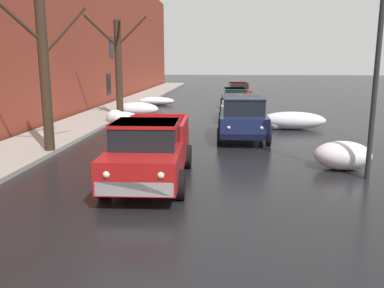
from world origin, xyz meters
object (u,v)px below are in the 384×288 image
(suv_darkblue_parked_kerbside_close, at_px, (243,116))
(sedan_red_queued_behind_truck, at_px, (238,90))
(bare_tree_mid_block, at_px, (118,65))
(sedan_white_parked_kerbside_mid, at_px, (237,106))
(street_lamp_post, at_px, (379,48))
(pickup_truck_red_approaching_near_lane, at_px, (150,151))
(bare_tree_second_along_sidewalk, at_px, (44,54))
(sedan_green_parked_far_down_block, at_px, (235,98))

(suv_darkblue_parked_kerbside_close, bearing_deg, sedan_red_queued_behind_truck, 88.70)
(bare_tree_mid_block, distance_m, sedan_white_parked_kerbside_mid, 7.24)
(sedan_white_parked_kerbside_mid, distance_m, street_lamp_post, 12.36)
(bare_tree_mid_block, xyz_separation_m, pickup_truck_red_approaching_near_lane, (4.19, -12.73, -2.16))
(street_lamp_post, bearing_deg, bare_tree_second_along_sidewalk, 167.66)
(suv_darkblue_parked_kerbside_close, distance_m, sedan_red_queued_behind_truck, 18.65)
(street_lamp_post, bearing_deg, sedan_red_queued_behind_truck, 96.62)
(bare_tree_second_along_sidewalk, xyz_separation_m, bare_tree_mid_block, (-0.04, 9.71, -0.46))
(suv_darkblue_parked_kerbside_close, bearing_deg, bare_tree_mid_block, 138.37)
(bare_tree_second_along_sidewalk, bearing_deg, pickup_truck_red_approaching_near_lane, -36.07)
(bare_tree_second_along_sidewalk, height_order, street_lamp_post, bare_tree_second_along_sidewalk)
(pickup_truck_red_approaching_near_lane, distance_m, sedan_red_queued_behind_truck, 25.40)
(sedan_white_parked_kerbside_mid, distance_m, sedan_red_queued_behind_truck, 12.85)
(bare_tree_mid_block, distance_m, sedan_red_queued_behind_truck, 14.66)
(bare_tree_second_along_sidewalk, relative_size, street_lamp_post, 1.12)
(pickup_truck_red_approaching_near_lane, xyz_separation_m, suv_darkblue_parked_kerbside_close, (2.76, 6.55, 0.11))
(bare_tree_second_along_sidewalk, bearing_deg, suv_darkblue_parked_kerbside_close, 27.07)
(bare_tree_second_along_sidewalk, relative_size, sedan_green_parked_far_down_block, 1.66)
(suv_darkblue_parked_kerbside_close, height_order, sedan_white_parked_kerbside_mid, suv_darkblue_parked_kerbside_close)
(sedan_green_parked_far_down_block, distance_m, street_lamp_post, 17.62)
(pickup_truck_red_approaching_near_lane, distance_m, sedan_green_parked_far_down_block, 18.08)
(sedan_green_parked_far_down_block, xyz_separation_m, sedan_red_queued_behind_truck, (0.47, 7.32, 0.00))
(suv_darkblue_parked_kerbside_close, bearing_deg, street_lamp_post, -60.52)
(suv_darkblue_parked_kerbside_close, distance_m, sedan_green_parked_far_down_block, 11.32)
(bare_tree_mid_block, xyz_separation_m, sedan_green_parked_far_down_block, (6.90, 5.14, -2.28))
(pickup_truck_red_approaching_near_lane, xyz_separation_m, sedan_white_parked_kerbside_mid, (2.67, 12.36, -0.13))
(sedan_white_parked_kerbside_mid, height_order, sedan_green_parked_far_down_block, same)
(pickup_truck_red_approaching_near_lane, bearing_deg, sedan_white_parked_kerbside_mid, 77.80)
(sedan_red_queued_behind_truck, bearing_deg, sedan_white_parked_kerbside_mid, -92.28)
(suv_darkblue_parked_kerbside_close, xyz_separation_m, sedan_red_queued_behind_truck, (0.42, 18.64, -0.23))
(bare_tree_mid_block, height_order, sedan_white_parked_kerbside_mid, bare_tree_mid_block)
(bare_tree_mid_block, relative_size, sedan_red_queued_behind_truck, 1.32)
(bare_tree_mid_block, height_order, sedan_green_parked_far_down_block, bare_tree_mid_block)
(bare_tree_second_along_sidewalk, xyz_separation_m, street_lamp_post, (10.16, -2.22, 0.08))
(suv_darkblue_parked_kerbside_close, relative_size, sedan_red_queued_behind_truck, 0.99)
(sedan_green_parked_far_down_block, bearing_deg, sedan_red_queued_behind_truck, 86.34)
(bare_tree_second_along_sidewalk, xyz_separation_m, suv_darkblue_parked_kerbside_close, (6.91, 3.53, -2.51))
(sedan_white_parked_kerbside_mid, relative_size, sedan_red_queued_behind_truck, 1.02)
(sedan_white_parked_kerbside_mid, bearing_deg, suv_darkblue_parked_kerbside_close, -89.13)
(bare_tree_second_along_sidewalk, bearing_deg, sedan_white_parked_kerbside_mid, 53.84)
(bare_tree_second_along_sidewalk, height_order, pickup_truck_red_approaching_near_lane, bare_tree_second_along_sidewalk)
(pickup_truck_red_approaching_near_lane, height_order, suv_darkblue_parked_kerbside_close, suv_darkblue_parked_kerbside_close)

